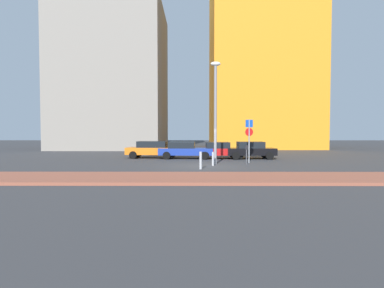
{
  "coord_description": "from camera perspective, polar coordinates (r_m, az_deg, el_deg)",
  "views": [
    {
      "loc": [
        -0.61,
        -21.44,
        2.34
      ],
      "look_at": [
        -0.75,
        3.81,
        1.32
      ],
      "focal_mm": 30.01,
      "sensor_mm": 36.0,
      "label": 1
    }
  ],
  "objects": [
    {
      "name": "ground_plane",
      "position": [
        21.58,
        1.93,
        -3.91
      ],
      "size": [
        120.0,
        120.0,
        0.0
      ],
      "primitive_type": "plane",
      "color": "#38383A"
    },
    {
      "name": "sidewalk_brick",
      "position": [
        15.58,
        2.56,
        -6.06
      ],
      "size": [
        40.0,
        3.65,
        0.14
      ],
      "primitive_type": "cube",
      "color": "#93513D",
      "rests_on": "ground"
    },
    {
      "name": "parked_car_orange",
      "position": [
        27.92,
        -6.95,
        -0.91
      ],
      "size": [
        4.67,
        2.22,
        1.47
      ],
      "color": "orange",
      "rests_on": "ground"
    },
    {
      "name": "parked_car_blue",
      "position": [
        27.2,
        -1.28,
        -1.05
      ],
      "size": [
        4.62,
        2.1,
        1.42
      ],
      "color": "#1E389E",
      "rests_on": "ground"
    },
    {
      "name": "parked_car_red",
      "position": [
        27.34,
        5.05,
        -1.07
      ],
      "size": [
        4.17,
        2.08,
        1.4
      ],
      "color": "red",
      "rests_on": "ground"
    },
    {
      "name": "parked_car_black",
      "position": [
        27.41,
        10.39,
        -1.02
      ],
      "size": [
        4.09,
        2.02,
        1.45
      ],
      "color": "black",
      "rests_on": "ground"
    },
    {
      "name": "parking_sign_post",
      "position": [
        23.9,
        10.12,
        1.5
      ],
      "size": [
        0.59,
        0.15,
        3.19
      ],
      "color": "gray",
      "rests_on": "ground"
    },
    {
      "name": "parking_meter",
      "position": [
        22.8,
        9.67,
        -1.43
      ],
      "size": [
        0.18,
        0.14,
        1.33
      ],
      "color": "#4C4C51",
      "rests_on": "ground"
    },
    {
      "name": "street_lamp",
      "position": [
        22.62,
        4.19,
        7.04
      ],
      "size": [
        0.7,
        0.36,
        7.16
      ],
      "color": "gray",
      "rests_on": "ground"
    },
    {
      "name": "traffic_bollard_near",
      "position": [
        19.67,
        1.54,
        -2.94
      ],
      "size": [
        0.16,
        0.16,
        1.07
      ],
      "primitive_type": "cylinder",
      "color": "#B7B7BC",
      "rests_on": "ground"
    },
    {
      "name": "traffic_bollard_mid",
      "position": [
        21.67,
        3.74,
        -2.65
      ],
      "size": [
        0.14,
        0.14,
        0.93
      ],
      "primitive_type": "cylinder",
      "color": "#B7B7BC",
      "rests_on": "ground"
    },
    {
      "name": "building_colorful_midrise",
      "position": [
        48.13,
        12.28,
        16.49
      ],
      "size": [
        14.16,
        12.66,
        28.34
      ],
      "primitive_type": "cube",
      "color": "orange",
      "rests_on": "ground"
    },
    {
      "name": "building_under_construction",
      "position": [
        46.29,
        -13.69,
        11.27
      ],
      "size": [
        13.63,
        14.42,
        19.19
      ],
      "primitive_type": "cube",
      "color": "gray",
      "rests_on": "ground"
    }
  ]
}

